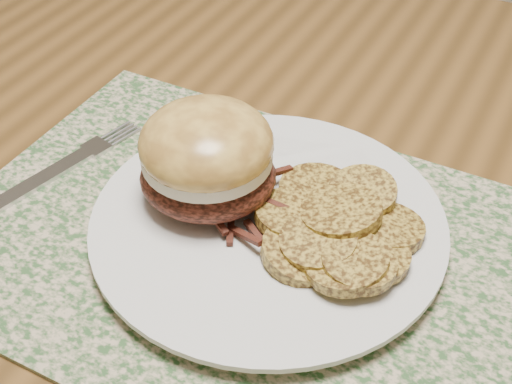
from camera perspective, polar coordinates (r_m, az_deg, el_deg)
placemat at (r=0.56m, az=-1.48°, el=-4.13°), size 0.45×0.33×0.00m
dinner_plate at (r=0.56m, az=0.98°, el=-2.71°), size 0.26×0.26×0.02m
pork_sandwich at (r=0.55m, az=-3.94°, el=2.78°), size 0.13×0.13×0.08m
roasted_potatoes at (r=0.53m, az=6.63°, el=-3.01°), size 0.13×0.16×0.03m
fork at (r=0.64m, az=-15.93°, el=1.48°), size 0.06×0.19×0.00m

